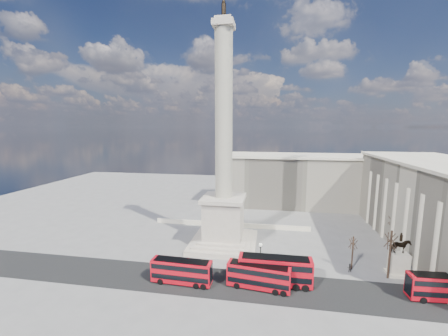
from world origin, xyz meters
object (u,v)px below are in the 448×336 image
at_px(red_bus_a, 182,271).
at_px(victorian_lamp, 260,258).
at_px(red_bus_b, 275,270).
at_px(pedestrian_crossing, 237,267).
at_px(red_bus_c, 259,276).
at_px(pedestrian_standing, 349,268).
at_px(equestrian_statue, 399,261).
at_px(red_bus_d, 444,287).
at_px(nelsons_column, 224,187).
at_px(pedestrian_walking, 288,268).

distance_m(red_bus_a, victorian_lamp, 13.19).
xyz_separation_m(red_bus_b, pedestrian_crossing, (-6.61, 2.89, -1.61)).
bearing_deg(pedestrian_crossing, red_bus_c, 171.14).
bearing_deg(pedestrian_standing, equestrian_statue, -179.59).
xyz_separation_m(red_bus_b, red_bus_d, (24.54, -0.15, -0.39)).
bearing_deg(nelsons_column, victorian_lamp, -56.42).
distance_m(nelsons_column, red_bus_d, 39.65).
relative_size(nelsons_column, victorian_lamp, 7.90).
height_order(red_bus_a, pedestrian_standing, red_bus_a).
bearing_deg(red_bus_c, red_bus_b, 37.71).
height_order(red_bus_a, victorian_lamp, victorian_lamp).
distance_m(red_bus_b, pedestrian_crossing, 7.39).
distance_m(red_bus_d, pedestrian_standing, 13.19).
distance_m(victorian_lamp, pedestrian_standing, 16.60).
xyz_separation_m(red_bus_c, equestrian_statue, (23.72, 8.05, 0.52)).
relative_size(nelsons_column, pedestrian_walking, 25.86).
bearing_deg(red_bus_b, red_bus_a, -172.32).
bearing_deg(red_bus_b, nelsons_column, 127.43).
xyz_separation_m(red_bus_a, pedestrian_standing, (28.21, 8.39, -1.35)).
distance_m(red_bus_b, pedestrian_walking, 4.80).
height_order(pedestrian_walking, pedestrian_crossing, pedestrian_walking).
xyz_separation_m(red_bus_d, pedestrian_standing, (-11.45, 6.42, -1.33)).
bearing_deg(red_bus_b, equestrian_statue, 16.79).
distance_m(red_bus_c, pedestrian_standing, 17.56).
distance_m(red_bus_c, pedestrian_walking, 7.42).
height_order(nelsons_column, red_bus_d, nelsons_column).
height_order(nelsons_column, pedestrian_crossing, nelsons_column).
bearing_deg(equestrian_statue, pedestrian_standing, -178.21).
bearing_deg(red_bus_c, pedestrian_standing, 33.43).
bearing_deg(red_bus_a, pedestrian_crossing, 32.75).
height_order(victorian_lamp, equestrian_statue, equestrian_statue).
bearing_deg(victorian_lamp, pedestrian_standing, 17.19).
relative_size(red_bus_a, pedestrian_standing, 6.54).
bearing_deg(red_bus_d, equestrian_statue, 114.18).
bearing_deg(red_bus_b, pedestrian_standing, 25.22).
bearing_deg(red_bus_b, victorian_lamp, 149.90).
bearing_deg(pedestrian_walking, red_bus_b, -110.13).
height_order(pedestrian_standing, pedestrian_crossing, pedestrian_crossing).
height_order(red_bus_c, victorian_lamp, victorian_lamp).
bearing_deg(red_bus_d, victorian_lamp, 173.80).
distance_m(red_bus_b, pedestrian_standing, 14.62).
height_order(red_bus_a, pedestrian_crossing, red_bus_a).
bearing_deg(pedestrian_walking, nelsons_column, 153.32).
xyz_separation_m(nelsons_column, pedestrian_standing, (23.97, -7.76, -12.15)).
relative_size(red_bus_c, red_bus_d, 1.02).
relative_size(pedestrian_walking, pedestrian_crossing, 1.08).
bearing_deg(pedestrian_standing, pedestrian_crossing, 8.34).
xyz_separation_m(red_bus_a, victorian_lamp, (12.60, 3.56, 1.59)).
xyz_separation_m(red_bus_a, equestrian_statue, (36.26, 8.65, 0.52)).
bearing_deg(nelsons_column, pedestrian_walking, -37.46).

